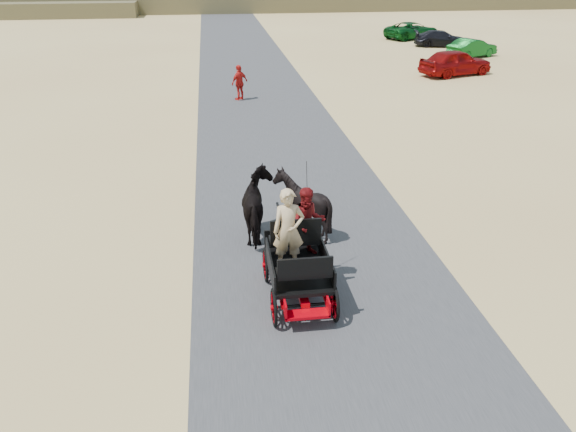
{
  "coord_description": "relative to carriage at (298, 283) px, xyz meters",
  "views": [
    {
      "loc": [
        -2.31,
        -10.04,
        6.87
      ],
      "look_at": [
        -0.7,
        1.73,
        1.2
      ],
      "focal_mm": 35.0,
      "sensor_mm": 36.0,
      "label": 1
    }
  ],
  "objects": [
    {
      "name": "driver_man",
      "position": [
        -0.2,
        0.05,
        1.26
      ],
      "size": [
        0.66,
        0.43,
        1.8
      ],
      "primitive_type": "imported",
      "color": "tan",
      "rests_on": "carriage"
    },
    {
      "name": "car_d",
      "position": [
        15.37,
        37.11,
        0.32
      ],
      "size": [
        5.35,
        4.02,
        1.35
      ],
      "primitive_type": "imported",
      "rotation": [
        0.0,
        0.0,
        1.99
      ],
      "color": "#0C4C19",
      "rests_on": "ground"
    },
    {
      "name": "horse_right",
      "position": [
        0.55,
        3.0,
        0.49
      ],
      "size": [
        1.37,
        1.54,
        1.7
      ],
      "primitive_type": "imported",
      "rotation": [
        0.0,
        0.0,
        3.14
      ],
      "color": "black",
      "rests_on": "ground"
    },
    {
      "name": "car_a",
      "position": [
        12.88,
        22.2,
        0.4
      ],
      "size": [
        4.83,
        3.08,
        1.53
      ],
      "primitive_type": "imported",
      "rotation": [
        0.0,
        0.0,
        1.88
      ],
      "color": "maroon",
      "rests_on": "ground"
    },
    {
      "name": "horse_left",
      "position": [
        -0.55,
        3.0,
        0.49
      ],
      "size": [
        0.91,
        2.01,
        1.7
      ],
      "primitive_type": "imported",
      "rotation": [
        0.0,
        0.0,
        3.14
      ],
      "color": "black",
      "rests_on": "ground"
    },
    {
      "name": "car_c",
      "position": [
        16.2,
        32.72,
        0.24
      ],
      "size": [
        4.4,
        2.62,
        1.2
      ],
      "primitive_type": "imported",
      "rotation": [
        0.0,
        0.0,
        1.33
      ],
      "color": "black",
      "rests_on": "ground"
    },
    {
      "name": "pedestrian",
      "position": [
        -0.21,
        17.87,
        0.5
      ],
      "size": [
        1.04,
        0.97,
        1.73
      ],
      "primitive_type": "imported",
      "rotation": [
        0.0,
        0.0,
        3.84
      ],
      "color": "red",
      "rests_on": "ground"
    },
    {
      "name": "ground",
      "position": [
        0.7,
        -0.13,
        -0.36
      ],
      "size": [
        140.0,
        140.0,
        0.0
      ],
      "primitive_type": "plane",
      "color": "tan"
    },
    {
      "name": "passenger_woman",
      "position": [
        0.3,
        0.6,
        1.15
      ],
      "size": [
        0.77,
        0.6,
        1.58
      ],
      "primitive_type": "imported",
      "color": "#660C0F",
      "rests_on": "carriage"
    },
    {
      "name": "car_b",
      "position": [
        16.51,
        27.88,
        0.27
      ],
      "size": [
        4.05,
        2.89,
        1.27
      ],
      "primitive_type": "imported",
      "rotation": [
        0.0,
        0.0,
        2.02
      ],
      "color": "#0C4C19",
      "rests_on": "ground"
    },
    {
      "name": "carriage",
      "position": [
        0.0,
        0.0,
        0.0
      ],
      "size": [
        1.3,
        2.4,
        0.72
      ],
      "primitive_type": null,
      "color": "black",
      "rests_on": "ground"
    },
    {
      "name": "road",
      "position": [
        0.7,
        -0.13,
        -0.35
      ],
      "size": [
        6.0,
        140.0,
        0.01
      ],
      "primitive_type": "cube",
      "color": "#38383A",
      "rests_on": "ground"
    },
    {
      "name": "ridge_far",
      "position": [
        0.7,
        61.87,
        0.84
      ],
      "size": [
        140.0,
        6.0,
        2.4
      ],
      "primitive_type": "cube",
      "color": "brown",
      "rests_on": "ground"
    }
  ]
}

